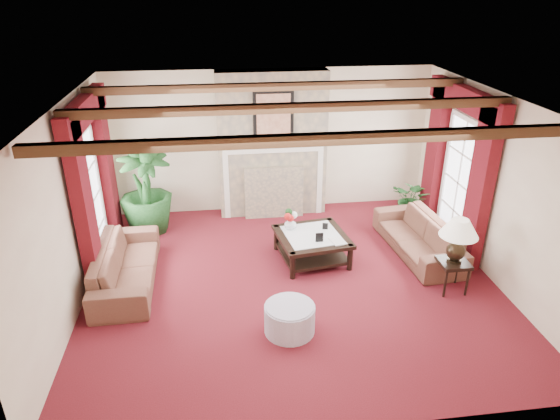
{
  "coord_description": "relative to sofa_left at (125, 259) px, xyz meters",
  "views": [
    {
      "loc": [
        -1.0,
        -6.27,
        4.15
      ],
      "look_at": [
        -0.13,
        0.4,
        1.01
      ],
      "focal_mm": 32.0,
      "sensor_mm": 36.0,
      "label": 1
    }
  ],
  "objects": [
    {
      "name": "floor",
      "position": [
        2.44,
        -0.3,
        -0.4
      ],
      "size": [
        6.0,
        6.0,
        0.0
      ],
      "primitive_type": "plane",
      "color": "#470C12",
      "rests_on": "ground"
    },
    {
      "name": "ceiling",
      "position": [
        2.44,
        -0.3,
        2.3
      ],
      "size": [
        6.0,
        6.0,
        0.0
      ],
      "primitive_type": "plane",
      "rotation": [
        3.14,
        0.0,
        0.0
      ],
      "color": "white",
      "rests_on": "floor"
    },
    {
      "name": "back_wall",
      "position": [
        2.44,
        2.45,
        0.95
      ],
      "size": [
        6.0,
        0.02,
        2.7
      ],
      "primitive_type": "cube",
      "color": "beige",
      "rests_on": "ground"
    },
    {
      "name": "left_wall",
      "position": [
        -0.56,
        -0.3,
        0.95
      ],
      "size": [
        0.02,
        5.5,
        2.7
      ],
      "primitive_type": "cube",
      "color": "beige",
      "rests_on": "ground"
    },
    {
      "name": "right_wall",
      "position": [
        5.44,
        -0.3,
        0.95
      ],
      "size": [
        0.02,
        5.5,
        2.7
      ],
      "primitive_type": "cube",
      "color": "beige",
      "rests_on": "ground"
    },
    {
      "name": "ceiling_beams",
      "position": [
        2.44,
        -0.3,
        2.24
      ],
      "size": [
        6.0,
        3.0,
        0.12
      ],
      "primitive_type": null,
      "color": "#352211",
      "rests_on": "ceiling"
    },
    {
      "name": "fireplace",
      "position": [
        2.44,
        2.25,
        2.3
      ],
      "size": [
        2.0,
        0.52,
        2.7
      ],
      "primitive_type": null,
      "color": "tan",
      "rests_on": "ground"
    },
    {
      "name": "french_door_left",
      "position": [
        -0.53,
        0.7,
        1.73
      ],
      "size": [
        0.1,
        1.1,
        2.16
      ],
      "primitive_type": null,
      "color": "white",
      "rests_on": "ground"
    },
    {
      "name": "french_door_right",
      "position": [
        5.41,
        0.7,
        1.73
      ],
      "size": [
        0.1,
        1.1,
        2.16
      ],
      "primitive_type": null,
      "color": "white",
      "rests_on": "ground"
    },
    {
      "name": "curtains_left",
      "position": [
        -0.42,
        0.7,
        2.15
      ],
      "size": [
        0.2,
        2.4,
        2.55
      ],
      "primitive_type": null,
      "color": "#490913",
      "rests_on": "ground"
    },
    {
      "name": "curtains_right",
      "position": [
        5.3,
        0.7,
        2.15
      ],
      "size": [
        0.2,
        2.4,
        2.55
      ],
      "primitive_type": null,
      "color": "#490913",
      "rests_on": "ground"
    },
    {
      "name": "sofa_left",
      "position": [
        0.0,
        0.0,
        0.0
      ],
      "size": [
        2.09,
        0.68,
        0.81
      ],
      "primitive_type": "imported",
      "rotation": [
        0.0,
        0.0,
        1.59
      ],
      "color": "#3B101B",
      "rests_on": "ground"
    },
    {
      "name": "sofa_right",
      "position": [
        4.64,
        0.33,
        -0.02
      ],
      "size": [
        2.09,
        0.93,
        0.78
      ],
      "primitive_type": "imported",
      "rotation": [
        0.0,
        0.0,
        -1.48
      ],
      "color": "#3B101B",
      "rests_on": "ground"
    },
    {
      "name": "potted_palm",
      "position": [
        0.15,
        1.7,
        0.05
      ],
      "size": [
        2.11,
        2.3,
        0.91
      ],
      "primitive_type": "imported",
      "rotation": [
        0.0,
        0.0,
        0.41
      ],
      "color": "black",
      "rests_on": "ground"
    },
    {
      "name": "small_plant",
      "position": [
        5.0,
        1.53,
        -0.09
      ],
      "size": [
        1.53,
        1.53,
        0.63
      ],
      "primitive_type": "imported",
      "rotation": [
        0.0,
        0.0,
        -0.84
      ],
      "color": "black",
      "rests_on": "ground"
    },
    {
      "name": "coffee_table",
      "position": [
        2.86,
        0.32,
        -0.19
      ],
      "size": [
        1.21,
        1.21,
        0.44
      ],
      "primitive_type": null,
      "rotation": [
        0.0,
        0.0,
        0.14
      ],
      "color": "black",
      "rests_on": "ground"
    },
    {
      "name": "side_table",
      "position": [
        4.7,
        -0.81,
        -0.16
      ],
      "size": [
        0.5,
        0.5,
        0.48
      ],
      "primitive_type": null,
      "rotation": [
        0.0,
        0.0,
        -0.26
      ],
      "color": "black",
      "rests_on": "ground"
    },
    {
      "name": "ottoman",
      "position": [
        2.23,
        -1.44,
        -0.21
      ],
      "size": [
        0.65,
        0.65,
        0.38
      ],
      "primitive_type": "cylinder",
      "color": "#938DA0",
      "rests_on": "ground"
    },
    {
      "name": "table_lamp",
      "position": [
        4.7,
        -0.81,
        0.42
      ],
      "size": [
        0.54,
        0.54,
        0.68
      ],
      "primitive_type": null,
      "color": "black",
      "rests_on": "side_table"
    },
    {
      "name": "flower_vase",
      "position": [
        2.54,
        0.58,
        0.13
      ],
      "size": [
        0.34,
        0.34,
        0.19
      ],
      "primitive_type": "imported",
      "rotation": [
        0.0,
        0.0,
        0.39
      ],
      "color": "silver",
      "rests_on": "coffee_table"
    },
    {
      "name": "book",
      "position": [
        3.11,
        0.03,
        0.17
      ],
      "size": [
        0.21,
        0.1,
        0.28
      ],
      "primitive_type": "imported",
      "rotation": [
        0.0,
        0.0,
        0.21
      ],
      "color": "black",
      "rests_on": "coffee_table"
    },
    {
      "name": "photo_frame_a",
      "position": [
        2.92,
        0.08,
        0.11
      ],
      "size": [
        0.12,
        0.02,
        0.16
      ],
      "primitive_type": null,
      "rotation": [
        0.0,
        0.0,
        -0.02
      ],
      "color": "black",
      "rests_on": "coffee_table"
    },
    {
      "name": "photo_frame_b",
      "position": [
        3.1,
        0.48,
        0.09
      ],
      "size": [
        0.09,
        0.04,
        0.12
      ],
      "primitive_type": null,
      "rotation": [
        0.0,
        0.0,
        -0.25
      ],
      "color": "black",
      "rests_on": "coffee_table"
    }
  ]
}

